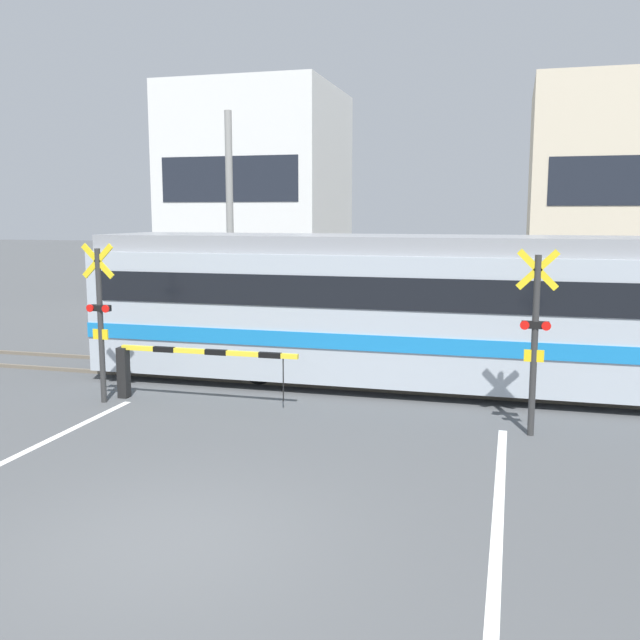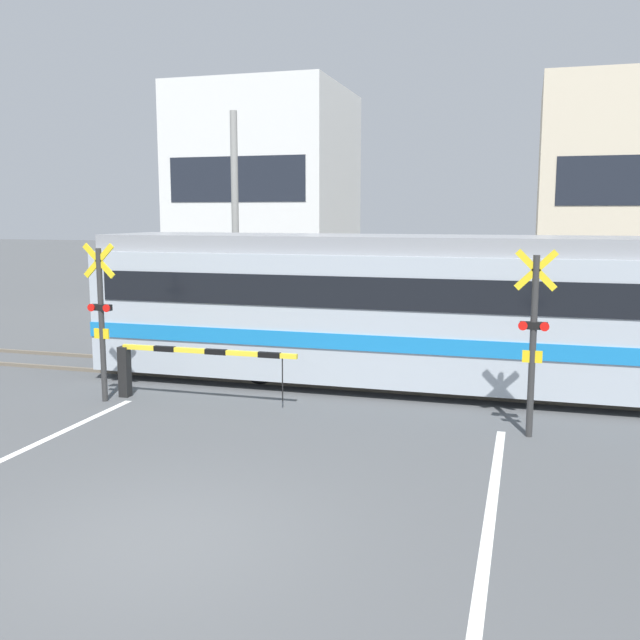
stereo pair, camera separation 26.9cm
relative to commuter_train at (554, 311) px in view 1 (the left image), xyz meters
The scene contains 13 objects.
ground_plane 9.44m from the commuter_train, 118.97° to the right, with size 160.00×160.00×0.00m, color #4C4F51.
rail_track_near 4.85m from the commuter_train, behind, with size 50.00×0.10×0.08m.
rail_track_far 4.85m from the commuter_train, behind, with size 50.00×0.10×0.08m.
road_stripe_right 7.72m from the commuter_train, 96.84° to the right, with size 0.14×9.29×0.01m.
commuter_train is the anchor object (origin of this frame).
crossing_barrier_near 7.83m from the commuter_train, 161.05° to the right, with size 3.78×0.20×1.09m.
crossing_barrier_far 3.59m from the commuter_train, 118.29° to the left, with size 3.78×0.20×1.09m.
crossing_signal_left 9.04m from the commuter_train, 160.93° to the right, with size 0.68×0.15×3.13m.
crossing_signal_right 2.99m from the commuter_train, 98.59° to the right, with size 0.68×0.15×3.13m.
pedestrian 9.43m from the commuter_train, 131.58° to the left, with size 0.38×0.22×1.62m.
building_left_of_street 20.64m from the commuter_train, 126.85° to the left, with size 7.12×7.31×9.26m.
building_right_of_street 16.89m from the commuter_train, 78.67° to the left, with size 7.14×7.31×8.83m.
utility_pole_streetside 10.95m from the commuter_train, 149.17° to the left, with size 0.22×0.22×6.76m.
Camera 1 is at (3.66, -6.92, 3.69)m, focal length 40.00 mm.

